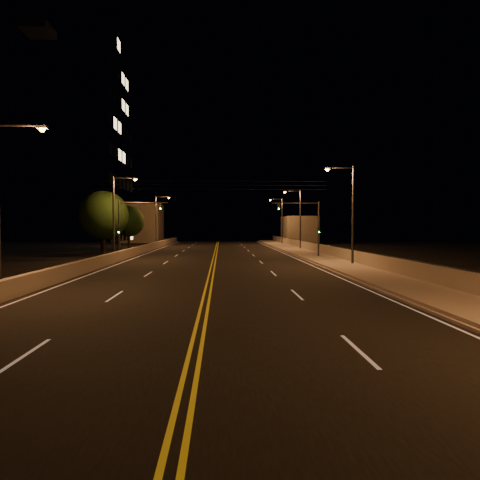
{
  "coord_description": "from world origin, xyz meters",
  "views": [
    {
      "loc": [
        0.71,
        -9.28,
        3.45
      ],
      "look_at": [
        2.0,
        18.0,
        2.5
      ],
      "focal_mm": 30.0,
      "sensor_mm": 36.0,
      "label": 1
    }
  ],
  "objects_px": {
    "traffic_signal_right": "(309,222)",
    "tree_2": "(129,221)",
    "streetlight_2": "(298,215)",
    "tree_0": "(104,215)",
    "building_tower": "(39,142)",
    "streetlight_5": "(117,211)",
    "streetlight_6": "(158,217)",
    "streetlight_4": "(3,195)",
    "traffic_signal_left": "(129,222)",
    "streetlight_3": "(281,218)",
    "streetlight_1": "(350,208)",
    "tree_1": "(102,215)"
  },
  "relations": [
    {
      "from": "streetlight_1",
      "to": "streetlight_2",
      "type": "xyz_separation_m",
      "value": [
        0.0,
        22.38,
        0.0
      ]
    },
    {
      "from": "streetlight_5",
      "to": "streetlight_2",
      "type": "bearing_deg",
      "value": 33.79
    },
    {
      "from": "streetlight_1",
      "to": "streetlight_2",
      "type": "height_order",
      "value": "same"
    },
    {
      "from": "traffic_signal_left",
      "to": "tree_0",
      "type": "height_order",
      "value": "tree_0"
    },
    {
      "from": "streetlight_1",
      "to": "streetlight_5",
      "type": "relative_size",
      "value": 1.0
    },
    {
      "from": "streetlight_5",
      "to": "building_tower",
      "type": "height_order",
      "value": "building_tower"
    },
    {
      "from": "streetlight_5",
      "to": "tree_1",
      "type": "relative_size",
      "value": 1.09
    },
    {
      "from": "building_tower",
      "to": "tree_1",
      "type": "height_order",
      "value": "building_tower"
    },
    {
      "from": "streetlight_2",
      "to": "tree_2",
      "type": "bearing_deg",
      "value": 161.33
    },
    {
      "from": "streetlight_4",
      "to": "traffic_signal_left",
      "type": "distance_m",
      "value": 21.77
    },
    {
      "from": "streetlight_6",
      "to": "traffic_signal_right",
      "type": "bearing_deg",
      "value": -52.3
    },
    {
      "from": "streetlight_4",
      "to": "tree_0",
      "type": "relative_size",
      "value": 1.14
    },
    {
      "from": "streetlight_4",
      "to": "streetlight_2",
      "type": "bearing_deg",
      "value": 58.92
    },
    {
      "from": "streetlight_1",
      "to": "building_tower",
      "type": "relative_size",
      "value": 0.26
    },
    {
      "from": "streetlight_1",
      "to": "streetlight_6",
      "type": "bearing_deg",
      "value": 121.95
    },
    {
      "from": "building_tower",
      "to": "tree_1",
      "type": "bearing_deg",
      "value": -30.56
    },
    {
      "from": "streetlight_2",
      "to": "traffic_signal_right",
      "type": "relative_size",
      "value": 1.4
    },
    {
      "from": "streetlight_5",
      "to": "traffic_signal_left",
      "type": "xyz_separation_m",
      "value": [
        1.11,
        0.53,
        -1.11
      ]
    },
    {
      "from": "streetlight_2",
      "to": "tree_0",
      "type": "distance_m",
      "value": 25.94
    },
    {
      "from": "streetlight_1",
      "to": "streetlight_2",
      "type": "relative_size",
      "value": 1.0
    },
    {
      "from": "streetlight_5",
      "to": "traffic_signal_left",
      "type": "bearing_deg",
      "value": 25.54
    },
    {
      "from": "streetlight_4",
      "to": "tree_2",
      "type": "height_order",
      "value": "streetlight_4"
    },
    {
      "from": "tree_1",
      "to": "tree_2",
      "type": "distance_m",
      "value": 9.86
    },
    {
      "from": "streetlight_3",
      "to": "building_tower",
      "type": "distance_m",
      "value": 40.78
    },
    {
      "from": "streetlight_5",
      "to": "tree_0",
      "type": "xyz_separation_m",
      "value": [
        -2.62,
        4.54,
        -0.26
      ]
    },
    {
      "from": "streetlight_4",
      "to": "building_tower",
      "type": "height_order",
      "value": "building_tower"
    },
    {
      "from": "streetlight_4",
      "to": "tree_0",
      "type": "distance_m",
      "value": 25.86
    },
    {
      "from": "streetlight_2",
      "to": "building_tower",
      "type": "distance_m",
      "value": 39.47
    },
    {
      "from": "streetlight_1",
      "to": "tree_0",
      "type": "xyz_separation_m",
      "value": [
        -24.03,
        12.6,
        -0.26
      ]
    },
    {
      "from": "streetlight_3",
      "to": "streetlight_6",
      "type": "distance_m",
      "value": 21.94
    },
    {
      "from": "streetlight_3",
      "to": "traffic_signal_left",
      "type": "height_order",
      "value": "streetlight_3"
    },
    {
      "from": "building_tower",
      "to": "streetlight_6",
      "type": "bearing_deg",
      "value": 22.52
    },
    {
      "from": "streetlight_5",
      "to": "tree_2",
      "type": "bearing_deg",
      "value": 100.0
    },
    {
      "from": "streetlight_6",
      "to": "traffic_signal_right",
      "type": "relative_size",
      "value": 1.4
    },
    {
      "from": "streetlight_3",
      "to": "tree_0",
      "type": "relative_size",
      "value": 1.14
    },
    {
      "from": "streetlight_1",
      "to": "tree_0",
      "type": "distance_m",
      "value": 27.13
    },
    {
      "from": "building_tower",
      "to": "tree_2",
      "type": "xyz_separation_m",
      "value": [
        12.12,
        3.35,
        -11.63
      ]
    },
    {
      "from": "traffic_signal_left",
      "to": "tree_0",
      "type": "bearing_deg",
      "value": 132.87
    },
    {
      "from": "tree_0",
      "to": "tree_1",
      "type": "xyz_separation_m",
      "value": [
        -2.72,
        8.64,
        0.24
      ]
    },
    {
      "from": "streetlight_4",
      "to": "tree_1",
      "type": "xyz_separation_m",
      "value": [
        -5.34,
        34.36,
        -0.02
      ]
    },
    {
      "from": "traffic_signal_right",
      "to": "tree_2",
      "type": "bearing_deg",
      "value": 136.91
    },
    {
      "from": "streetlight_3",
      "to": "tree_2",
      "type": "bearing_deg",
      "value": -162.25
    },
    {
      "from": "streetlight_2",
      "to": "streetlight_4",
      "type": "bearing_deg",
      "value": -121.08
    },
    {
      "from": "streetlight_6",
      "to": "tree_0",
      "type": "height_order",
      "value": "streetlight_6"
    },
    {
      "from": "streetlight_4",
      "to": "building_tower",
      "type": "relative_size",
      "value": 0.26
    },
    {
      "from": "streetlight_4",
      "to": "streetlight_6",
      "type": "relative_size",
      "value": 1.0
    },
    {
      "from": "streetlight_2",
      "to": "streetlight_4",
      "type": "relative_size",
      "value": 1.0
    },
    {
      "from": "streetlight_2",
      "to": "tree_1",
      "type": "xyz_separation_m",
      "value": [
        -26.74,
        -1.15,
        -0.02
      ]
    },
    {
      "from": "streetlight_6",
      "to": "traffic_signal_right",
      "type": "xyz_separation_m",
      "value": [
        19.9,
        -25.75,
        -1.11
      ]
    },
    {
      "from": "streetlight_2",
      "to": "traffic_signal_left",
      "type": "distance_m",
      "value": 24.57
    }
  ]
}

